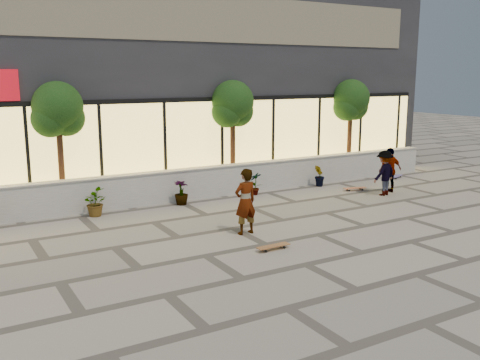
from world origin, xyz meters
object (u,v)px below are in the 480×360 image
tree_midwest (58,113)px  skateboard_center (273,246)px  tree_east (351,102)px  skateboard_right_near (355,188)px  tree_mideast (233,107)px  skater_right_near (390,170)px  skateboard_right_far (397,176)px  skater_center (245,202)px  skater_right_far (384,173)px

tree_midwest → skateboard_center: 7.90m
tree_midwest → tree_east: (11.50, 0.00, 0.00)m
skateboard_center → skateboard_right_near: size_ratio=0.99×
tree_midwest → skateboard_center: size_ratio=4.50×
tree_mideast → skater_right_near: (4.50, -3.28, -2.19)m
skateboard_right_far → skateboard_center: bearing=-173.8°
tree_east → skateboard_right_near: (-1.84, -2.45, -2.90)m
skater_center → skateboard_center: bearing=82.2°
tree_midwest → skateboard_right_far: size_ratio=4.86×
tree_midwest → skater_center: 6.51m
tree_mideast → tree_east: bearing=0.0°
tree_mideast → skater_center: size_ratio=2.25×
tree_mideast → skater_right_near: tree_mideast is taller
tree_mideast → skateboard_right_near: tree_mideast is taller
tree_midwest → skateboard_right_far: bearing=-6.9°
skateboard_center → skateboard_right_near: (6.21, 4.04, -0.00)m
skater_right_near → skater_right_far: (-0.50, -0.23, -0.02)m
skater_right_far → tree_midwest: bearing=-30.6°
tree_east → skateboard_right_far: bearing=-51.5°
skateboard_right_near → skater_center: bearing=-143.9°
skateboard_right_far → skateboard_right_near: bearing=174.8°
skater_center → skater_right_far: 6.65m
skateboard_right_far → skater_right_near: bearing=-163.6°
tree_mideast → skater_right_far: tree_mideast is taller
tree_midwest → skater_center: (3.53, -5.04, -2.12)m
skateboard_right_near → skateboard_right_far: bearing=30.0°
tree_midwest → tree_mideast: (6.00, 0.00, 0.00)m
skater_right_far → skateboard_right_far: (2.72, 1.98, -0.70)m
tree_mideast → skater_center: (-2.47, -5.04, -2.12)m
skater_center → skateboard_center: skater_center is taller
tree_midwest → skateboard_right_near: (9.66, -2.45, -2.90)m
tree_midwest → skater_right_far: bearing=-19.3°
skater_center → skater_right_far: size_ratio=1.11×
skater_center → skateboard_right_near: skater_center is taller
skater_right_near → skateboard_right_far: skater_right_near is taller
skater_right_far → tree_mideast: bearing=-52.5°
skater_right_near → skateboard_center: bearing=30.7°
tree_east → skater_right_far: (-1.50, -3.51, -2.21)m
skateboard_center → skateboard_right_far: (9.27, 4.96, -0.01)m
tree_midwest → tree_east: 11.50m
tree_midwest → skateboard_right_far: 13.13m
skater_center → skateboard_right_far: size_ratio=2.16×
tree_mideast → tree_east: 5.50m
skateboard_center → tree_mideast: bearing=66.7°
skater_right_near → skater_center: bearing=20.4°
skater_center → skater_right_far: (6.47, 1.53, -0.09)m
tree_midwest → skateboard_right_near: bearing=-14.3°
tree_east → skateboard_right_near: size_ratio=4.48×
tree_mideast → skater_right_near: bearing=-36.1°
skater_center → tree_east: bearing=-152.1°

